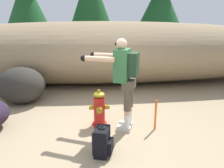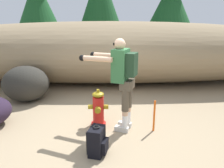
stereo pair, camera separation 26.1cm
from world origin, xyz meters
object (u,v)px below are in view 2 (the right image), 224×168
(boulder_large, at_px, (26,84))
(survey_stake, at_px, (154,116))
(fire_hydrant, at_px, (98,109))
(spare_backpack, at_px, (97,141))
(utility_worker, at_px, (122,74))

(boulder_large, height_order, survey_stake, boulder_large)
(survey_stake, bearing_deg, boulder_large, 151.30)
(fire_hydrant, height_order, survey_stake, fire_hydrant)
(spare_backpack, bearing_deg, fire_hydrant, 106.46)
(fire_hydrant, distance_m, spare_backpack, 0.99)
(utility_worker, height_order, spare_backpack, utility_worker)
(utility_worker, bearing_deg, survey_stake, -168.41)
(utility_worker, distance_m, survey_stake, 0.99)
(spare_backpack, height_order, boulder_large, boulder_large)
(survey_stake, bearing_deg, spare_backpack, -144.32)
(fire_hydrant, relative_size, survey_stake, 1.21)
(utility_worker, relative_size, spare_backpack, 3.60)
(fire_hydrant, xyz_separation_m, utility_worker, (0.44, -0.16, 0.74))
(fire_hydrant, distance_m, survey_stake, 1.08)
(utility_worker, xyz_separation_m, spare_backpack, (-0.40, -0.82, -0.86))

